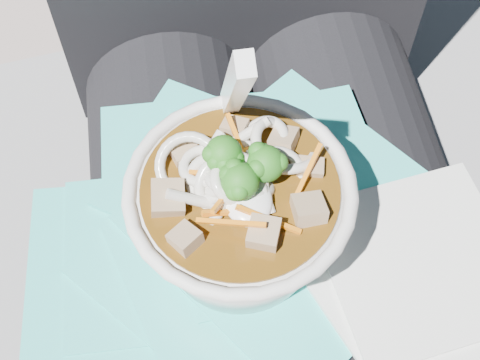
{
  "coord_description": "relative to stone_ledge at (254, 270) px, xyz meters",
  "views": [
    {
      "loc": [
        -0.07,
        -0.2,
        1.07
      ],
      "look_at": [
        -0.04,
        0.0,
        0.73
      ],
      "focal_mm": 50.0,
      "sensor_mm": 36.0,
      "label": 1
    }
  ],
  "objects": [
    {
      "name": "stone_ledge",
      "position": [
        0.0,
        0.0,
        0.0
      ],
      "size": [
        1.06,
        0.63,
        0.45
      ],
      "primitive_type": "cube",
      "rotation": [
        0.0,
        0.0,
        0.13
      ],
      "color": "slate",
      "rests_on": "ground"
    },
    {
      "name": "lap",
      "position": [
        0.0,
        -0.15,
        0.31
      ],
      "size": [
        0.32,
        0.48,
        0.16
      ],
      "color": "black",
      "rests_on": "stone_ledge"
    },
    {
      "name": "person_body",
      "position": [
        -0.0,
        -0.06,
        0.33
      ],
      "size": [
        0.34,
        0.94,
        1.01
      ],
      "color": "black",
      "rests_on": "ground"
    },
    {
      "name": "plastic_bag",
      "position": [
        -0.04,
        -0.12,
        0.4
      ],
      "size": [
        0.34,
        0.28,
        0.02
      ],
      "color": "#2CBAB2",
      "rests_on": "lap"
    },
    {
      "name": "napkins",
      "position": [
        0.08,
        -0.2,
        0.41
      ],
      "size": [
        0.17,
        0.18,
        0.01
      ],
      "color": "silver",
      "rests_on": "plastic_bag"
    },
    {
      "name": "udon_bowl",
      "position": [
        -0.04,
        -0.15,
        0.46
      ],
      "size": [
        0.16,
        0.16,
        0.2
      ],
      "color": "silver",
      "rests_on": "plastic_bag"
    }
  ]
}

